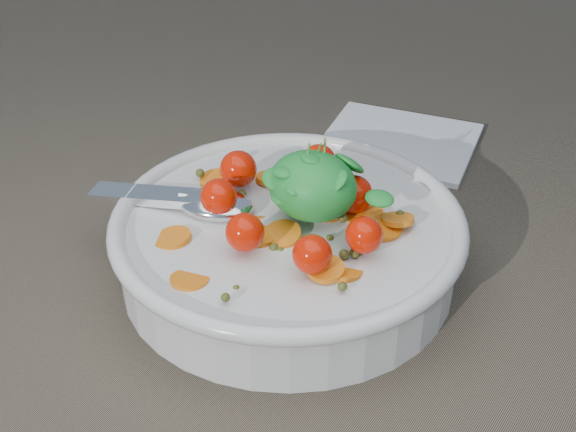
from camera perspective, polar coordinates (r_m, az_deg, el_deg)
The scene contains 3 objects.
ground at distance 0.63m, azimuth -0.29°, elevation -4.38°, with size 6.00×6.00×0.00m, color #6C5F4D.
bowl at distance 0.61m, azimuth 0.02°, elevation -1.73°, with size 0.29×0.27×0.11m.
napkin at distance 0.82m, azimuth 7.87°, elevation 5.25°, with size 0.15×0.13×0.01m, color white.
Camera 1 is at (0.27, -0.41, 0.39)m, focal length 50.00 mm.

